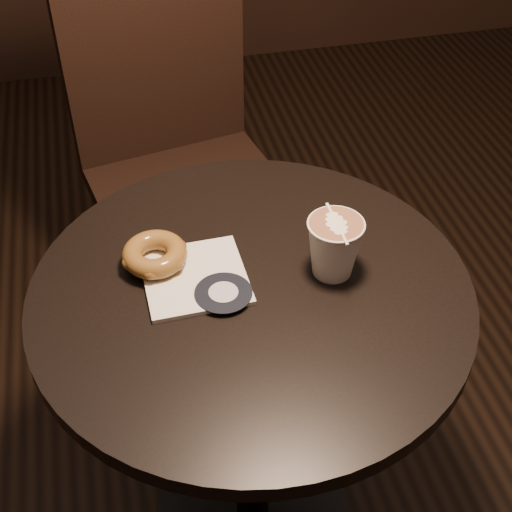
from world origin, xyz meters
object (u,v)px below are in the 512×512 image
Objects in this scene: pastry_bag at (195,277)px; doughnut at (155,254)px; chair at (173,130)px; latte_cup at (334,248)px; cafe_table at (252,367)px.

pastry_bag is 1.52× the size of doughnut.
chair is 0.68m from pastry_bag.
chair is 0.64m from doughnut.
pastry_bag is at bearing 171.75° from latte_cup.
cafe_table is 0.22m from pastry_bag.
cafe_table is at bearing -177.74° from latte_cup.
latte_cup is (0.22, -0.03, 0.05)m from pastry_bag.
latte_cup is (0.27, -0.08, 0.02)m from doughnut.
doughnut is at bearing 164.29° from latte_cup.
latte_cup reaches higher than cafe_table.
pastry_bag is at bearing -105.33° from chair.
cafe_table is 7.54× the size of latte_cup.
chair is at bearing 103.59° from latte_cup.
doughnut reaches higher than pastry_bag.
cafe_table is 7.16× the size of doughnut.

